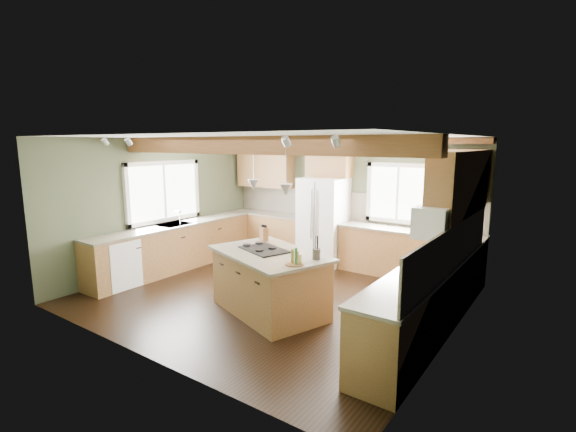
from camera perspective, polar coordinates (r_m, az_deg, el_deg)
The scene contains 37 objects.
floor at distance 7.08m, azimuth -1.99°, elevation -10.76°, with size 5.60×5.60×0.00m, color black.
ceiling at distance 6.62m, azimuth -2.13°, elevation 10.78°, with size 5.60×5.60×0.00m, color silver.
wall_back at distance 8.83m, azimuth 7.81°, elevation 2.02°, with size 5.60×5.60×0.00m, color #4A533B.
wall_left at distance 8.70m, azimuth -16.92°, elevation 1.56°, with size 5.00×5.00×0.00m, color #4A533B.
wall_right at distance 5.54m, azimuth 21.72°, elevation -3.31°, with size 5.00×5.00×0.00m, color #4A533B.
ceiling_beam at distance 6.18m, azimuth -5.37°, elevation 9.60°, with size 5.55×0.26×0.26m, color brown.
soffit_trim at distance 8.66m, azimuth 7.69°, elevation 10.10°, with size 5.55×0.20×0.10m, color brown.
backsplash_back at distance 8.83m, azimuth 7.75°, elevation 1.43°, with size 5.58×0.03×0.58m, color brown.
backsplash_right at distance 5.61m, azimuth 21.63°, elevation -4.09°, with size 0.03×3.70×0.58m, color brown.
base_cab_back_left at distance 9.68m, azimuth -2.59°, elevation -2.37°, with size 2.02×0.60×0.88m, color brown.
counter_back_left at distance 9.59m, azimuth -2.61°, elevation 0.32°, with size 2.06×0.64×0.04m, color #4A4236.
base_cab_back_right at distance 8.15m, azimuth 16.04°, elevation -5.11°, with size 2.62×0.60×0.88m, color brown.
counter_back_right at distance 8.05m, azimuth 16.20°, elevation -1.95°, with size 2.66×0.64×0.04m, color #4A4236.
base_cab_left at distance 8.66m, azimuth -15.15°, elevation -4.19°, with size 0.60×3.70×0.88m, color brown.
counter_left at distance 8.56m, azimuth -15.29°, elevation -1.20°, with size 0.64×3.74×0.04m, color #4A4236.
base_cab_right at distance 5.90m, azimuth 18.41°, elevation -11.04°, with size 0.60×3.70×0.88m, color brown.
counter_right at distance 5.76m, azimuth 18.66°, elevation -6.76°, with size 0.64×3.74×0.04m, color #4A4236.
upper_cab_back_left at distance 9.70m, azimuth -3.15°, elevation 6.66°, with size 1.40×0.35×0.90m, color brown.
upper_cab_over_fridge at distance 8.74m, azimuth 5.65°, elevation 7.58°, with size 0.96×0.35×0.70m, color brown.
upper_cab_right at distance 6.35m, azimuth 22.49°, elevation 4.19°, with size 0.35×2.20×0.90m, color brown.
upper_cab_back_corner at distance 7.81m, azimuth 22.52°, elevation 5.13°, with size 0.90×0.35×0.90m, color brown.
window_left at distance 8.68m, azimuth -16.67°, elevation 3.23°, with size 0.04×1.60×1.05m, color white.
window_back at distance 8.32m, azimuth 14.84°, elevation 3.03°, with size 1.10×0.04×1.00m, color white.
sink at distance 8.56m, azimuth -15.29°, elevation -1.17°, with size 0.50×0.65×0.03m, color #262628.
faucet at distance 8.40m, azimuth -14.55°, elevation -0.34°, with size 0.02×0.02×0.28m, color #B2B2B7.
dishwasher at distance 7.92m, azimuth -22.37°, elevation -6.00°, with size 0.60×0.60×0.84m, color white.
oven at distance 4.77m, azimuth 13.53°, elevation -16.09°, with size 0.60×0.72×0.84m, color white.
microwave at distance 5.50m, azimuth 19.54°, elevation -0.62°, with size 0.40×0.70×0.38m, color white.
pendant_left at distance 6.34m, azimuth -4.71°, elevation 4.28°, with size 0.18×0.18×0.16m, color #B2B2B7.
pendant_right at distance 5.63m, azimuth -0.30°, elevation 3.59°, with size 0.18×0.18×0.16m, color #B2B2B7.
refrigerator at distance 8.71m, azimuth 4.84°, elevation -0.70°, with size 0.90×0.74×1.80m, color white.
island at distance 6.30m, azimuth -2.53°, elevation -9.18°, with size 1.70×1.04×0.88m, color brown.
island_top at distance 6.16m, azimuth -2.56°, elevation -5.14°, with size 1.81×1.15×0.04m, color #4A4236.
cooktop at distance 6.27m, azimuth -3.27°, elevation -4.60°, with size 0.74×0.49×0.02m, color black.
knife_block at distance 6.85m, azimuth -3.29°, elevation -2.49°, with size 0.13×0.10×0.22m, color brown.
utensil_crock at distance 5.78m, azimuth 3.90°, elevation -5.20°, with size 0.11×0.11×0.15m, color #443936.
bottle_tray at distance 5.51m, azimuth 0.87°, elevation -5.56°, with size 0.24×0.24×0.22m, color brown, non-canonical shape.
Camera 1 is at (4.01, -5.27, 2.50)m, focal length 26.00 mm.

